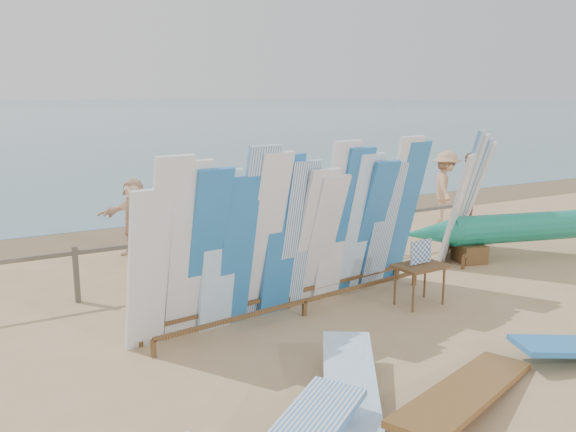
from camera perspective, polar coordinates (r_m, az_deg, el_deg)
ground at (r=8.14m, az=-0.52°, el=-11.89°), size 160.00×160.00×0.00m
wet_sand_strip at (r=14.56m, az=-14.45°, el=-1.65°), size 40.00×2.60×0.01m
fence at (r=10.52m, az=-8.51°, el=-2.91°), size 12.08×0.08×0.90m
main_surfboard_rack at (r=8.91m, az=0.82°, el=-1.96°), size 5.14×1.31×2.56m
side_surfboard_rack at (r=12.49m, az=16.29°, el=1.47°), size 2.20×1.73×2.55m
outrigger_canoe at (r=13.20m, az=23.23°, el=-0.99°), size 6.32×2.18×0.91m
vendor_table at (r=9.65m, az=12.20°, el=-6.18°), size 0.80×0.58×1.03m
flat_board_c at (r=6.94m, az=16.33°, el=-16.77°), size 2.70×1.57×0.36m
flat_board_b at (r=6.56m, az=5.93°, el=-18.10°), size 1.92×2.57×0.36m
beach_chair_left at (r=11.84m, az=-6.59°, el=-3.04°), size 0.63×0.65×0.92m
beach_chair_right at (r=11.95m, az=-6.64°, el=-3.00°), size 0.70×0.71×0.85m
stroller at (r=12.22m, az=0.55°, el=-1.52°), size 0.70×0.93×1.17m
beachgoer_10 at (r=15.87m, az=16.60°, el=2.54°), size 1.08×1.00×1.76m
beachgoer_4 at (r=13.29m, az=-8.17°, el=1.31°), size 1.05×1.08×1.80m
beachgoer_5 at (r=12.56m, az=-14.17°, el=-0.09°), size 1.39×1.30×1.56m
beachgoer_6 at (r=11.86m, az=-6.87°, el=-0.51°), size 0.80×0.78×1.55m
beachgoer_7 at (r=13.75m, az=2.02°, el=1.53°), size 0.40×0.65×1.69m
beachgoer_extra_0 at (r=15.45m, az=14.52°, el=2.55°), size 1.11×1.23×1.83m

